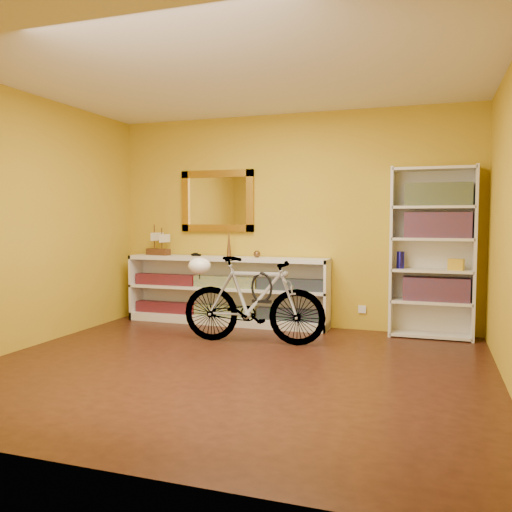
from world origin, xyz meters
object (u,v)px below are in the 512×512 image
(console_unit, at_px, (226,290))
(bookcase, at_px, (432,253))
(bicycle, at_px, (253,300))
(helmet, at_px, (199,266))

(console_unit, bearing_deg, bookcase, 0.59)
(console_unit, height_order, bicycle, bicycle)
(bicycle, bearing_deg, bookcase, -68.10)
(console_unit, xyz_separation_m, bookcase, (2.44, 0.03, 0.52))
(console_unit, xyz_separation_m, helmet, (0.06, -0.92, 0.39))
(console_unit, bearing_deg, bicycle, -52.88)
(bicycle, distance_m, helmet, 0.70)
(bookcase, distance_m, helmet, 2.57)
(bookcase, relative_size, helmet, 7.68)
(console_unit, distance_m, bicycle, 1.09)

